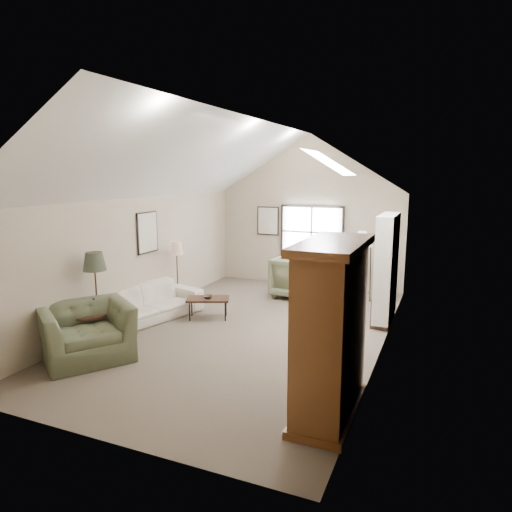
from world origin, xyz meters
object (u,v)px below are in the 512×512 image
at_px(armoire, 331,330).
at_px(side_table, 91,330).
at_px(armchair_near, 86,332).
at_px(armchair_far, 298,277).
at_px(sofa, 146,303).
at_px(side_chair, 326,267).
at_px(coffee_table, 208,308).

height_order(armoire, side_table, armoire).
xyz_separation_m(armchair_near, armchair_far, (2.02, 4.94, 0.05)).
distance_m(sofa, side_table, 1.60).
bearing_deg(armoire, sofa, 153.46).
relative_size(armchair_far, side_chair, 0.91).
bearing_deg(side_chair, armoire, -84.98).
bearing_deg(armchair_far, side_table, 69.21).
height_order(armoire, side_chair, armoire).
xyz_separation_m(armchair_far, side_table, (-2.33, -4.51, -0.20)).
distance_m(armoire, side_chair, 6.33).
xyz_separation_m(armoire, armchair_far, (-2.05, 5.10, -0.60)).
bearing_deg(sofa, coffee_table, -47.36).
height_order(armoire, sofa, armoire).
distance_m(sofa, coffee_table, 1.28).
xyz_separation_m(sofa, side_table, (0.00, -1.60, -0.05)).
height_order(side_table, side_chair, side_chair).
relative_size(armoire, coffee_table, 2.54).
height_order(sofa, side_table, sofa).
bearing_deg(armchair_far, coffee_table, 69.42).
distance_m(armoire, armchair_near, 4.12).
distance_m(armoire, side_table, 4.49).
bearing_deg(armchair_near, sofa, 43.48).
bearing_deg(coffee_table, armchair_far, 62.87).
xyz_separation_m(sofa, side_chair, (2.78, 3.91, 0.25)).
bearing_deg(armoire, armchair_near, 177.69).
height_order(sofa, side_chair, side_chair).
bearing_deg(armchair_near, armoire, -57.64).
height_order(sofa, coffee_table, sofa).
bearing_deg(side_table, side_chair, 63.26).
height_order(sofa, armchair_near, armchair_near).
bearing_deg(coffee_table, armchair_near, -107.54).
height_order(armchair_near, armchair_far, armchair_far).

